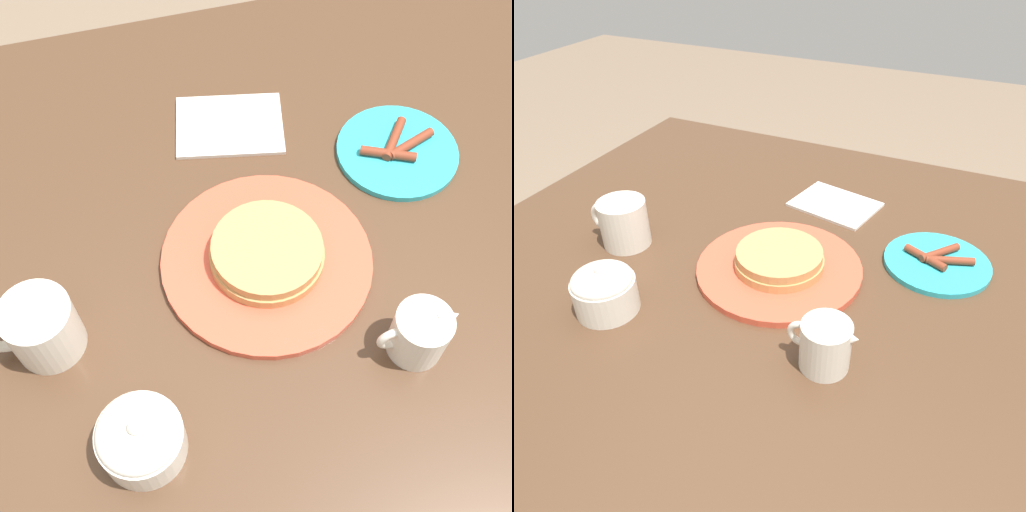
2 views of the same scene
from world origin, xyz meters
The scene contains 8 objects.
ground_plane centered at (0.00, 0.00, 0.00)m, with size 8.00×8.00×0.00m, color #7A6651.
dining_table centered at (0.00, 0.00, 0.62)m, with size 1.26×1.05×0.73m.
pancake_plate centered at (0.03, 0.02, 0.74)m, with size 0.29×0.29×0.04m.
side_plate_bacon centered at (-0.22, -0.12, 0.73)m, with size 0.18×0.18×0.02m.
coffee_mug centered at (0.32, 0.06, 0.77)m, with size 0.12×0.09×0.09m.
creamer_pitcher centered at (-0.12, 0.19, 0.77)m, with size 0.10×0.07×0.08m.
sugar_bowl centered at (0.23, 0.22, 0.77)m, with size 0.10×0.10×0.09m.
napkin centered at (0.01, -0.24, 0.73)m, with size 0.19×0.16×0.01m.
Camera 2 is at (-0.25, 0.65, 1.26)m, focal length 35.00 mm.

